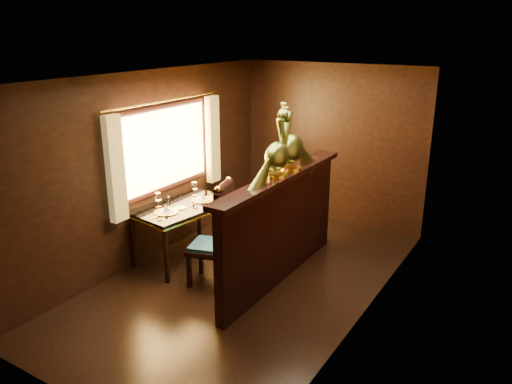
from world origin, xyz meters
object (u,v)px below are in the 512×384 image
chair_right (267,202)px  peacock_left (277,144)px  chair_left (218,232)px  dining_table (183,210)px  peacock_right (291,136)px

chair_right → peacock_left: peacock_left is taller
chair_left → peacock_left: (0.57, 0.38, 1.07)m
chair_left → chair_right: chair_left is taller
dining_table → chair_left: bearing=-12.7°
peacock_left → peacock_right: size_ratio=0.94×
dining_table → peacock_right: (1.38, 0.41, 1.08)m
dining_table → peacock_left: peacock_left is taller
chair_right → peacock_right: peacock_right is taller
chair_left → peacock_left: peacock_left is taller
chair_left → peacock_right: 1.43m
chair_right → peacock_left: (0.67, -0.92, 1.10)m
chair_left → chair_right: size_ratio=1.06×
peacock_right → chair_left: bearing=-128.5°
chair_right → peacock_right: bearing=-61.4°
dining_table → chair_left: 0.86m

